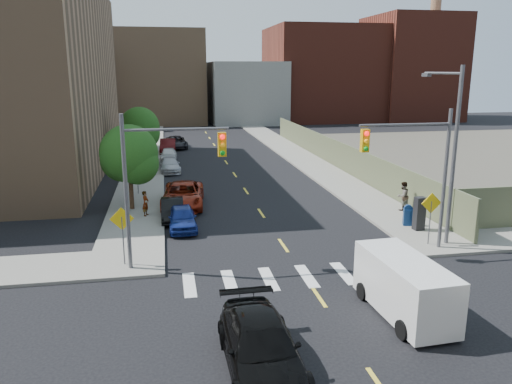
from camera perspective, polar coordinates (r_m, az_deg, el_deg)
name	(u,v)px	position (r m, az deg, el deg)	size (l,w,h in m)	color
ground	(335,320)	(18.75, 9.00, -14.28)	(160.00, 160.00, 0.00)	black
sidewalk_nw	(148,149)	(57.74, -12.27, 4.84)	(3.50, 73.00, 0.15)	gray
sidewalk_ne	(282,145)	(59.26, 2.93, 5.36)	(3.50, 73.00, 0.15)	gray
fence_north	(334,153)	(46.77, 8.96, 4.39)	(0.12, 44.00, 2.50)	#606848
gravel_lot	(498,157)	(57.34, 25.91, 3.65)	(36.00, 42.00, 0.06)	#595447
bg_bldg_west	(60,87)	(87.12, -21.52, 11.06)	(14.00, 18.00, 12.00)	#592319
bg_bldg_midwest	(161,77)	(87.55, -10.79, 12.75)	(14.00, 16.00, 15.00)	#8C6B4C
bg_bldg_center	(245,92)	(86.72, -1.25, 11.32)	(12.00, 16.00, 10.00)	gray
bg_bldg_east	(321,74)	(91.83, 7.43, 13.22)	(18.00, 18.00, 16.00)	#592319
bg_bldg_fareast	(410,68)	(96.07, 17.22, 13.36)	(14.00, 16.00, 18.00)	#592319
smokestack	(433,39)	(98.09, 19.59, 16.11)	(1.80, 1.80, 28.00)	#8C6B4C
signal_nw	(161,171)	(21.96, -10.83, 2.41)	(4.59, 0.30, 7.00)	#59595E
signal_ne	(417,162)	(24.88, 17.94, 3.31)	(4.59, 0.30, 7.00)	#59595E
streetlight_ne	(451,143)	(26.65, 21.37, 5.20)	(0.25, 3.70, 9.00)	#59595E
warn_sign_nw	(122,225)	(23.16, -15.05, -3.70)	(1.06, 0.06, 2.83)	#59595E
warn_sign_ne	(431,209)	(26.44, 19.36, -1.85)	(1.06, 0.06, 2.83)	#59595E
warn_sign_midwest	(137,168)	(36.24, -13.45, 2.65)	(1.06, 0.06, 2.83)	#59595E
tree_west_near	(129,157)	(32.11, -14.30, 3.89)	(3.66, 3.64, 5.52)	#332114
tree_west_far	(140,129)	(46.94, -13.15, 6.98)	(3.66, 3.64, 5.52)	#332114
parked_car_blue	(182,218)	(28.45, -8.43, -2.92)	(1.55, 3.84, 1.31)	navy
parked_car_black	(172,209)	(30.37, -9.54, -1.95)	(1.31, 3.76, 1.24)	black
parked_car_red	(183,195)	(32.99, -8.36, -0.34)	(2.61, 5.67, 1.58)	maroon
parked_car_silver	(170,165)	(44.57, -9.84, 3.06)	(1.73, 4.25, 1.23)	#AEB0B6
parked_car_white	(169,155)	(49.76, -9.97, 4.23)	(1.57, 3.90, 1.33)	silver
parked_car_maroon	(168,146)	(54.57, -10.03, 5.17)	(1.63, 4.66, 1.54)	#410D0E
parked_car_grey	(176,142)	(58.14, -9.10, 5.64)	(2.26, 4.89, 1.36)	black
black_sedan	(261,347)	(15.49, 0.56, -17.28)	(2.17, 5.34, 1.55)	black
cargo_van	(402,284)	(19.31, 16.39, -10.09)	(2.19, 4.81, 2.16)	white
mailbox	(408,215)	(29.61, 16.96, -2.56)	(0.58, 0.50, 1.20)	navy
payphone	(419,214)	(28.88, 18.16, -2.36)	(0.55, 0.45, 1.85)	black
pedestrian_west	(146,203)	(30.86, -12.51, -1.28)	(0.56, 0.37, 1.53)	gray
pedestrian_east	(403,196)	(32.61, 16.44, -0.44)	(0.89, 0.69, 1.82)	gray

